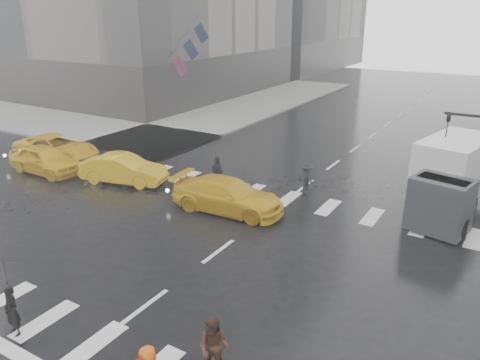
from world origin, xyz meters
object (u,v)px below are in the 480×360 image
Objects in this scene: pedestrian_brown at (214,347)px; box_truck at (450,176)px; taxi_mid at (123,169)px; taxi_front at (45,159)px.

pedestrian_brown is 0.28× the size of box_truck.
taxi_mid is at bearing -151.21° from box_truck.
box_truck is at bearing -73.29° from taxi_front.
box_truck reaches higher than pedestrian_brown.
taxi_mid is at bearing -76.32° from taxi_front.
taxi_mid is 15.53m from box_truck.
taxi_front reaches higher than taxi_mid.
box_truck is at bearing -87.68° from taxi_mid.
taxi_front is at bearing 140.21° from pedestrian_brown.
box_truck reaches higher than taxi_front.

